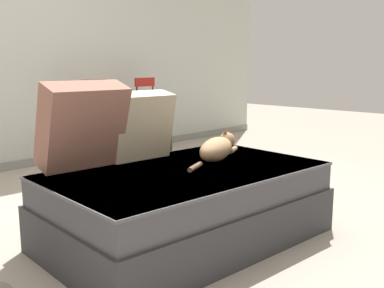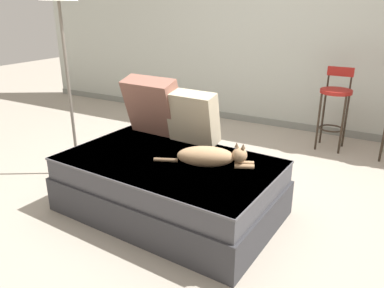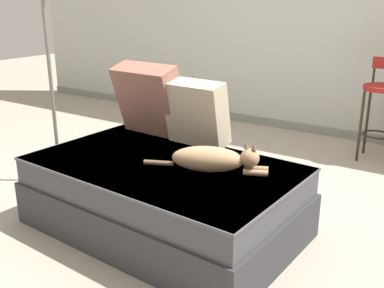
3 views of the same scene
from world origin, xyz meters
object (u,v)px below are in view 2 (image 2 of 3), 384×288
Objects in this scene: throw_pillow_middle at (193,117)px; cat at (210,156)px; bar_stool_near_window at (335,100)px; floor_lamp at (59,8)px; throw_pillow_corner at (153,106)px; couch at (169,185)px.

cat is (0.35, -0.36, -0.15)m from throw_pillow_middle.
throw_pillow_middle is at bearing -116.84° from bar_stool_near_window.
floor_lamp reaches higher than throw_pillow_middle.
throw_pillow_corner is 0.58× the size of bar_stool_near_window.
cat is 0.79× the size of bar_stool_near_window.
couch is at bearing -8.32° from floor_lamp.
floor_lamp is at bearing -136.13° from bar_stool_near_window.
couch is 0.61m from throw_pillow_middle.
floor_lamp reaches higher than bar_stool_near_window.
throw_pillow_corner reaches higher than couch.
bar_stool_near_window is 2.96m from floor_lamp.
throw_pillow_corner reaches higher than cat.
floor_lamp is at bearing 171.68° from couch.
bar_stool_near_window reaches higher than throw_pillow_middle.
couch is 3.26× the size of throw_pillow_corner.
bar_stool_near_window is (1.27, 1.68, -0.16)m from throw_pillow_corner.
bar_stool_near_window is at bearing 63.16° from throw_pillow_middle.
throw_pillow_middle is 1.45m from floor_lamp.
bar_stool_near_window is (0.86, 1.70, -0.12)m from throw_pillow_middle.
throw_pillow_middle reaches higher than couch.
throw_pillow_corner is 1.13m from floor_lamp.
couch is at bearing -45.11° from throw_pillow_corner.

